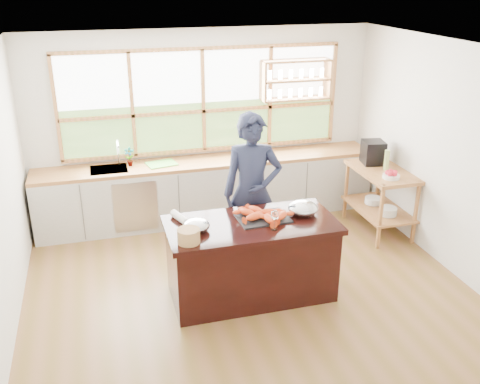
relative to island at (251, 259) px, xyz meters
name	(u,v)px	position (x,y,z in m)	size (l,w,h in m)	color
ground_plane	(246,285)	(0.00, 0.20, -0.45)	(5.00, 5.00, 0.00)	brown
room_shell	(236,128)	(0.02, 0.71, 1.30)	(5.02, 4.52, 2.71)	silver
back_counter	(208,189)	(-0.02, 2.14, 0.00)	(4.90, 0.63, 0.90)	beige
right_shelf_unit	(381,190)	(2.19, 1.09, 0.15)	(0.62, 1.10, 0.90)	#A76D3F
island	(251,259)	(0.00, 0.00, 0.00)	(1.85, 0.90, 0.90)	black
cook	(252,192)	(0.21, 0.67, 0.51)	(0.70, 0.46, 1.93)	#191D33
potted_plant	(129,157)	(-1.11, 2.20, 0.58)	(0.14, 0.10, 0.27)	slate
cutting_board	(162,164)	(-0.68, 2.14, 0.45)	(0.40, 0.30, 0.01)	#58AF3A
espresso_machine	(373,152)	(2.19, 1.39, 0.61)	(0.28, 0.30, 0.32)	black
wine_bottle	(387,160)	(2.24, 1.10, 0.58)	(0.07, 0.07, 0.28)	#A3C263
fruit_bowl	(391,175)	(2.14, 0.79, 0.49)	(0.22, 0.22, 0.11)	silver
slate_board	(263,218)	(0.15, 0.06, 0.45)	(0.55, 0.40, 0.02)	black
lobster_pile	(263,215)	(0.14, 0.05, 0.50)	(0.55, 0.48, 0.08)	red
mixing_bowl_left	(197,226)	(-0.61, -0.03, 0.50)	(0.28, 0.28, 0.13)	#AEB1B6
mixing_bowl_right	(303,208)	(0.61, 0.06, 0.52)	(0.34, 0.34, 0.16)	#AEB1B6
wine_glass	(275,216)	(0.18, -0.23, 0.61)	(0.08, 0.08, 0.22)	white
wicker_basket	(189,236)	(-0.73, -0.27, 0.52)	(0.23, 0.23, 0.15)	#B7804D
parchment_roll	(180,218)	(-0.73, 0.25, 0.49)	(0.08, 0.08, 0.30)	white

